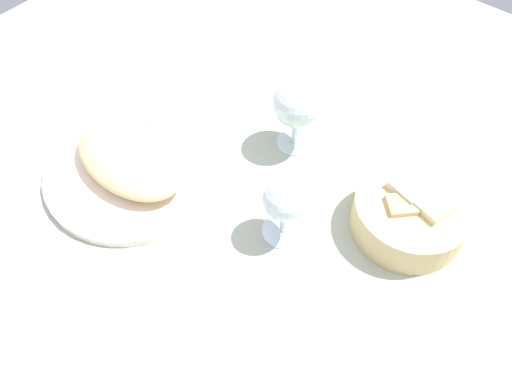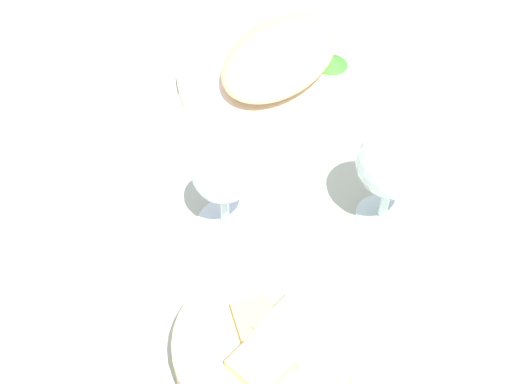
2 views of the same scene
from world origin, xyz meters
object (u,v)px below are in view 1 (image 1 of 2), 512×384
object	(u,v)px
plate	(134,170)
bread_basket	(410,213)
wine_glass_near	(285,201)
wine_glass_far	(297,105)

from	to	relation	value
plate	bread_basket	distance (cm)	42.70
wine_glass_near	wine_glass_far	bearing A→B (deg)	122.11
wine_glass_near	plate	bearing A→B (deg)	-165.43
bread_basket	wine_glass_near	distance (cm)	18.64
plate	wine_glass_near	size ratio (longest dim) A/B	2.44
wine_glass_near	wine_glass_far	world-z (taller)	wine_glass_far
wine_glass_far	wine_glass_near	bearing A→B (deg)	-57.89
bread_basket	plate	bearing A→B (deg)	-153.72
plate	bread_basket	xyz separation A→B (cm)	(38.23, 18.88, 2.43)
wine_glass_near	wine_glass_far	distance (cm)	17.66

